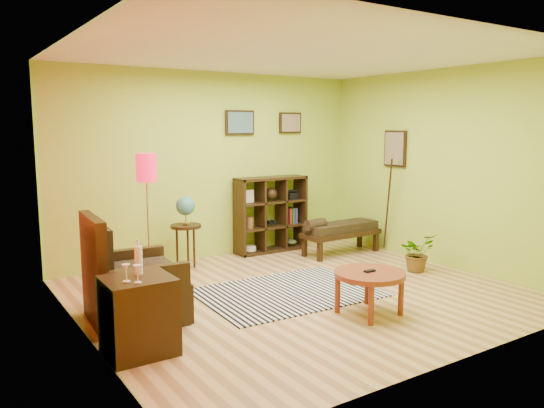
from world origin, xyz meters
TOP-DOWN VIEW (x-y plane):
  - ground at (0.00, 0.00)m, footprint 5.00×5.00m
  - room_shell at (-0.09, 0.01)m, footprint 5.04×4.54m
  - zebra_rug at (-0.12, 0.09)m, footprint 2.13×1.58m
  - coffee_table at (0.19, -0.98)m, footprint 0.75×0.75m
  - armchair at (-2.00, 0.25)m, footprint 0.98×0.99m
  - side_cabinet at (-2.20, -0.61)m, footprint 0.58×0.53m
  - floor_lamp at (-1.46, 1.13)m, footprint 0.25×0.25m
  - globe_table at (-0.70, 1.74)m, footprint 0.43×0.43m
  - cube_shelf at (0.91, 2.03)m, footprint 1.20×0.35m
  - bench at (1.68, 1.27)m, footprint 1.34×0.49m
  - potted_plant at (1.93, -0.09)m, footprint 0.48×0.53m

SIDE VIEW (x-z plane):
  - ground at x=0.00m, z-range 0.00..0.00m
  - zebra_rug at x=-0.12m, z-range 0.00..0.01m
  - potted_plant at x=1.93m, z-range 0.00..0.41m
  - armchair at x=-2.00m, z-range -0.22..0.90m
  - side_cabinet at x=-2.20m, z-range -0.15..0.85m
  - bench at x=1.68m, z-range 0.08..0.69m
  - coffee_table at x=0.19m, z-range 0.16..0.64m
  - cube_shelf at x=0.91m, z-range 0.00..1.20m
  - globe_table at x=-0.70m, z-range 0.27..1.30m
  - floor_lamp at x=-1.46m, z-range 0.52..2.19m
  - room_shell at x=-0.09m, z-range 0.39..3.21m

